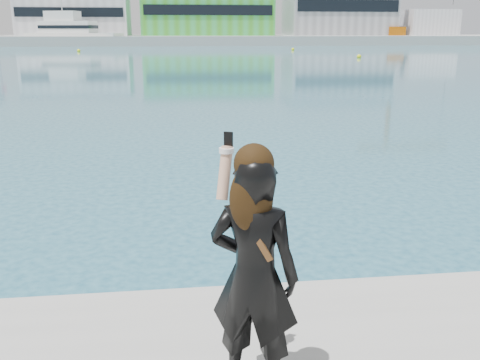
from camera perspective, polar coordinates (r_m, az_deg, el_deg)
The scene contains 11 objects.
far_quay at distance 133.45m, azimuth -7.16°, elevation 14.62°, with size 320.00×40.00×2.00m, color #9E9E99.
warehouse_white at distance 133.23m, azimuth -17.16°, elevation 16.55°, with size 24.48×15.35×9.50m.
warehouse_green at distance 131.75m, azimuth -3.61°, elevation 17.42°, with size 30.60×16.36×10.50m.
warehouse_grey_right at distance 137.58m, azimuth 10.47°, elevation 17.54°, with size 25.50×15.35×12.50m.
ancillary_shed at distance 143.70m, azimuth 19.37°, elevation 15.55°, with size 12.00×10.00×6.00m, color silver.
flagpole_right at distance 126.49m, azimuth 3.29°, elevation 17.17°, with size 1.28×0.16×8.00m.
motor_yacht at distance 121.05m, azimuth -17.56°, elevation 14.71°, with size 20.52×11.00×9.23m.
buoy_near at distance 90.36m, azimuth 5.66°, elevation 13.61°, with size 0.50×0.50×0.50m, color #FCFF0D.
buoy_far at distance 86.82m, azimuth -16.82°, elevation 12.96°, with size 0.50×0.50×0.50m, color #FCFF0D.
buoy_extra at distance 65.74m, azimuth 12.57°, elevation 12.60°, with size 0.50×0.50×0.50m, color #FCFF0D.
woman at distance 3.34m, azimuth 1.47°, elevation -9.49°, with size 0.67×0.57×1.65m.
Camera 1 is at (-0.40, -3.43, 3.05)m, focal length 40.00 mm.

